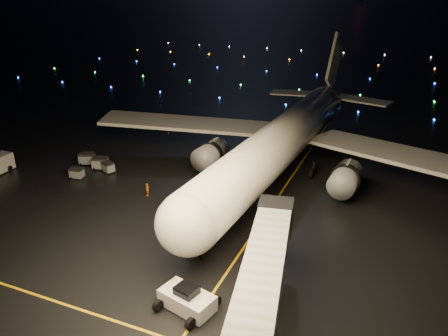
% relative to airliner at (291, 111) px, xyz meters
% --- Properties ---
extents(ground, '(2000.00, 2000.00, 0.00)m').
position_rel_airliner_xyz_m(ground, '(-10.54, 272.99, -8.61)').
color(ground, black).
rests_on(ground, ground).
extents(lane_centre, '(0.25, 80.00, 0.02)m').
position_rel_airliner_xyz_m(lane_centre, '(1.46, -12.01, -8.60)').
color(lane_centre, '#E5A60A').
rests_on(lane_centre, ground).
extents(lane_cross, '(60.00, 0.25, 0.02)m').
position_rel_airliner_xyz_m(lane_cross, '(-15.54, -37.01, -8.60)').
color(lane_cross, '#E5A60A').
rests_on(lane_cross, ground).
extents(airliner, '(64.31, 61.47, 17.22)m').
position_rel_airliner_xyz_m(airliner, '(0.00, 0.00, 0.00)').
color(airliner, silver).
rests_on(airliner, ground).
extents(pushback_tug, '(5.10, 3.49, 2.21)m').
position_rel_airliner_xyz_m(pushback_tug, '(0.27, -33.36, -7.50)').
color(pushback_tug, silver).
rests_on(pushback_tug, ground).
extents(belt_loader, '(6.46, 3.22, 3.02)m').
position_rel_airliner_xyz_m(belt_loader, '(-6.88, -22.15, -7.10)').
color(belt_loader, silver).
rests_on(belt_loader, ground).
extents(crew_c, '(0.86, 1.12, 1.77)m').
position_rel_airliner_xyz_m(crew_c, '(-14.19, -16.39, -7.72)').
color(crew_c, orange).
rests_on(crew_c, ground).
extents(safety_cone_0, '(0.58, 0.58, 0.53)m').
position_rel_airliner_xyz_m(safety_cone_0, '(-6.86, -9.06, -8.34)').
color(safety_cone_0, '#FF3200').
rests_on(safety_cone_0, ground).
extents(safety_cone_1, '(0.47, 0.47, 0.47)m').
position_rel_airliner_xyz_m(safety_cone_1, '(-11.99, -1.65, -8.37)').
color(safety_cone_1, '#FF3200').
rests_on(safety_cone_1, ground).
extents(safety_cone_2, '(0.60, 0.60, 0.51)m').
position_rel_airliner_xyz_m(safety_cone_2, '(-8.43, -7.06, -8.35)').
color(safety_cone_2, '#FF3200').
rests_on(safety_cone_2, ground).
extents(safety_cone_3, '(0.49, 0.49, 0.46)m').
position_rel_airliner_xyz_m(safety_cone_3, '(-24.33, 6.95, -8.38)').
color(safety_cone_3, '#FF3200').
rests_on(safety_cone_3, ground).
extents(taxiway_lights, '(164.00, 92.00, 0.36)m').
position_rel_airliner_xyz_m(taxiway_lights, '(-10.54, 78.99, -8.43)').
color(taxiway_lights, black).
rests_on(taxiway_lights, ground).
extents(baggage_cart_0, '(2.48, 2.07, 1.80)m').
position_rel_airliner_xyz_m(baggage_cart_0, '(-25.39, -11.43, -7.71)').
color(baggage_cart_0, gray).
rests_on(baggage_cart_0, ground).
extents(baggage_cart_1, '(1.93, 1.48, 1.50)m').
position_rel_airliner_xyz_m(baggage_cart_1, '(-26.32, -15.45, -7.86)').
color(baggage_cart_1, gray).
rests_on(baggage_cart_1, ground).
extents(baggage_cart_2, '(2.11, 1.83, 1.50)m').
position_rel_airliner_xyz_m(baggage_cart_2, '(-23.62, -11.95, -7.86)').
color(baggage_cart_2, gray).
rests_on(baggage_cart_2, ground).
extents(baggage_cart_3, '(2.50, 2.13, 1.80)m').
position_rel_airliner_xyz_m(baggage_cart_3, '(-28.39, -10.71, -7.71)').
color(baggage_cart_3, gray).
rests_on(baggage_cart_3, ground).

